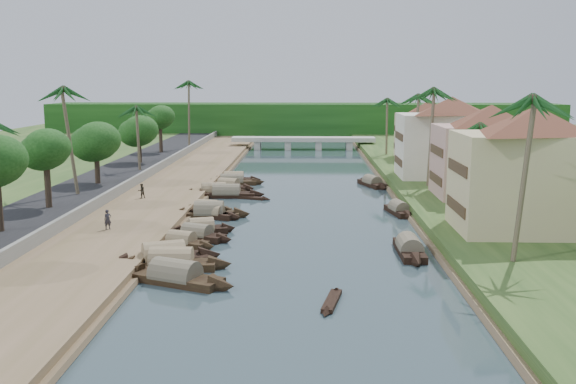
{
  "coord_description": "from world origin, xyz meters",
  "views": [
    {
      "loc": [
        0.7,
        -53.97,
        13.38
      ],
      "look_at": [
        -1.22,
        11.33,
        2.0
      ],
      "focal_mm": 40.0,
      "sensor_mm": 36.0,
      "label": 1
    }
  ],
  "objects_px": {
    "bridge": "(303,141)",
    "sampan_1": "(164,258)",
    "building_near": "(533,168)",
    "sampan_0": "(175,277)",
    "person_near": "(108,220)"
  },
  "relations": [
    {
      "from": "building_near",
      "to": "sampan_1",
      "type": "relative_size",
      "value": 1.65
    },
    {
      "from": "sampan_0",
      "to": "sampan_1",
      "type": "bearing_deg",
      "value": 134.82
    },
    {
      "from": "sampan_1",
      "to": "sampan_0",
      "type": "bearing_deg",
      "value": -90.0
    },
    {
      "from": "sampan_1",
      "to": "person_near",
      "type": "height_order",
      "value": "person_near"
    },
    {
      "from": "bridge",
      "to": "sampan_1",
      "type": "distance_m",
      "value": 81.12
    },
    {
      "from": "sampan_0",
      "to": "sampan_1",
      "type": "xyz_separation_m",
      "value": [
        -1.75,
        4.45,
        0.0
      ]
    },
    {
      "from": "bridge",
      "to": "sampan_0",
      "type": "relative_size",
      "value": 3.03
    },
    {
      "from": "sampan_0",
      "to": "person_near",
      "type": "distance_m",
      "value": 14.68
    },
    {
      "from": "building_near",
      "to": "sampan_0",
      "type": "height_order",
      "value": "building_near"
    },
    {
      "from": "bridge",
      "to": "sampan_1",
      "type": "bearing_deg",
      "value": -96.94
    },
    {
      "from": "sampan_0",
      "to": "bridge",
      "type": "bearing_deg",
      "value": 107.89
    },
    {
      "from": "sampan_0",
      "to": "sampan_1",
      "type": "distance_m",
      "value": 4.78
    },
    {
      "from": "building_near",
      "to": "person_near",
      "type": "relative_size",
      "value": 8.68
    },
    {
      "from": "bridge",
      "to": "sampan_1",
      "type": "height_order",
      "value": "bridge"
    },
    {
      "from": "building_near",
      "to": "sampan_1",
      "type": "height_order",
      "value": "building_near"
    }
  ]
}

